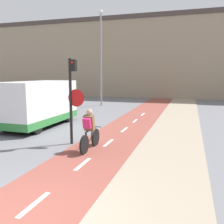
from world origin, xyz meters
TOP-DOWN VIEW (x-y plane):
  - ground_plane at (0.00, 0.00)m, footprint 120.00×120.00m
  - bike_lane at (0.00, 0.01)m, footprint 2.44×60.00m
  - building_row_background at (0.00, 27.37)m, footprint 60.00×5.20m
  - traffic_light_pole at (-1.30, 5.01)m, footprint 0.67×0.25m
  - street_lamp_far at (-4.39, 16.76)m, footprint 0.36×0.36m
  - cyclist_near at (-0.36, 4.42)m, footprint 0.46×1.74m
  - van at (-4.55, 7.58)m, footprint 2.06×4.84m

SIDE VIEW (x-z plane):
  - ground_plane at x=0.00m, z-range 0.00..0.00m
  - bike_lane at x=0.00m, z-range 0.00..0.02m
  - cyclist_near at x=-0.36m, z-range -0.04..1.47m
  - van at x=-4.55m, z-range -0.02..2.35m
  - traffic_light_pole at x=-1.30m, z-range 0.39..3.73m
  - building_row_background at x=0.00m, z-range 0.01..9.45m
  - street_lamp_far at x=-4.39m, z-range 0.79..8.82m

